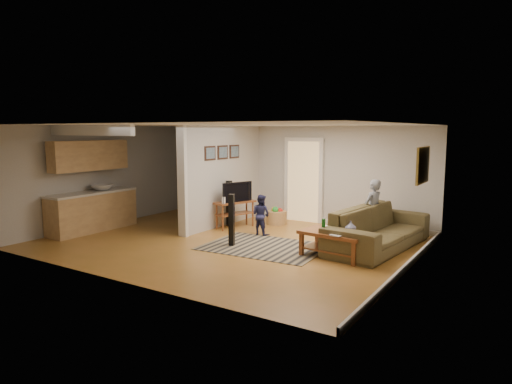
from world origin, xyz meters
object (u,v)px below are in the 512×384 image
speaker_left (232,220)px  sofa (378,248)px  toy_basket (277,217)px  coffee_table (336,237)px  speaker_right (229,203)px  child (372,241)px  tv_console (235,204)px  toddler (261,235)px

speaker_left → sofa: bearing=10.9°
toy_basket → sofa: bearing=-18.4°
sofa → coffee_table: 1.24m
speaker_right → child: 3.62m
tv_console → child: tv_console is taller
sofa → tv_console: 3.64m
coffee_table → speaker_left: bearing=-170.5°
coffee_table → tv_console: 3.32m
sofa → toddler: size_ratio=3.06×
speaker_left → coffee_table: bearing=-8.3°
speaker_left → child: bearing=22.0°
toy_basket → toddler: (0.30, -1.24, -0.19)m
tv_console → toddler: size_ratio=1.19×
speaker_right → child: (3.56, 0.34, -0.57)m
coffee_table → speaker_left: size_ratio=1.22×
coffee_table → toy_basket: size_ratio=2.56×
tv_console → child: 3.38m
tv_console → toy_basket: 1.20m
coffee_table → speaker_left: 2.19m
sofa → toy_basket: toy_basket is taller
sofa → child: size_ratio=2.11×
child → tv_console: bearing=-63.6°
speaker_right → toddler: (1.20, -0.42, -0.57)m
tv_console → child: bearing=27.5°
speaker_right → toy_basket: size_ratio=2.21×
child → speaker_left: bearing=-31.8°
coffee_table → speaker_left: speaker_left is taller
sofa → tv_console: size_ratio=2.57×
coffee_table → child: size_ratio=0.98×
speaker_left → speaker_right: speaker_right is taller
speaker_left → toy_basket: speaker_left is taller
sofa → speaker_left: 3.05m
sofa → coffee_table: size_ratio=2.16×
tv_console → toddler: tv_console is taller
toy_basket → toddler: 1.29m
speaker_right → toddler: 1.39m
toy_basket → toddler: bearing=-76.5°
speaker_left → toy_basket: 2.47m
speaker_right → toddler: bearing=-14.4°
sofa → toddler: 2.66m
speaker_left → child: 3.09m
speaker_left → toddler: 1.30m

